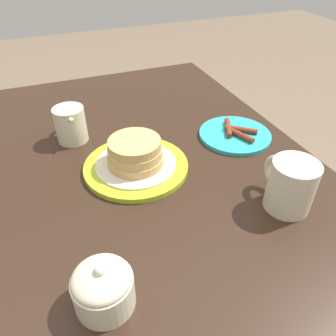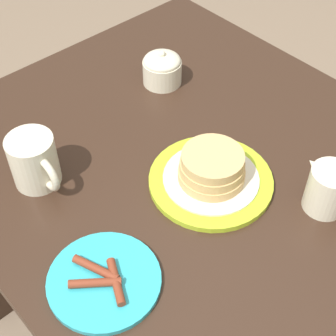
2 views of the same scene
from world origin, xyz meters
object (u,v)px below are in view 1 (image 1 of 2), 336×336
Objects in this scene: creamer_pitcher at (71,124)px; sugar_bowl at (103,287)px; side_plate_bacon at (235,134)px; pancake_plate at (136,159)px; coffee_mug at (290,184)px.

sugar_bowl is (-0.47, 0.03, -0.01)m from creamer_pitcher.
side_plate_bacon is at bearing -109.46° from creamer_pitcher.
sugar_bowl reaches higher than side_plate_bacon.
pancake_plate is 0.33m from sugar_bowl.
coffee_mug reaches higher than pancake_plate.
coffee_mug is at bearing -138.66° from creamer_pitcher.
coffee_mug is 0.53m from creamer_pitcher.
coffee_mug is 1.06× the size of creamer_pitcher.
creamer_pitcher is (0.40, 0.35, -0.01)m from coffee_mug.
creamer_pitcher is at bearing -3.25° from sugar_bowl.
coffee_mug is 0.38m from sugar_bowl.
creamer_pitcher is at bearing 70.54° from side_plate_bacon.
sugar_bowl is (-0.33, 0.42, 0.03)m from side_plate_bacon.
pancake_plate is at bearing -25.26° from sugar_bowl.
creamer_pitcher reaches higher than sugar_bowl.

